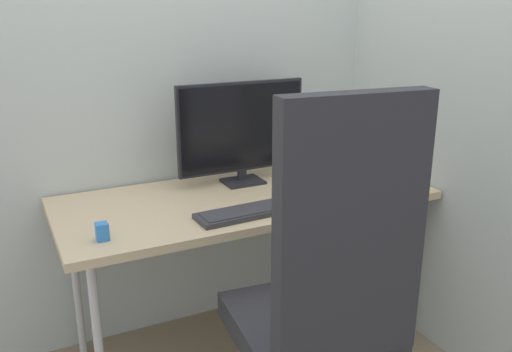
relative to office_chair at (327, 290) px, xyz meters
The scene contains 11 objects.
ground_plane 1.00m from the office_chair, 84.86° to the left, with size 8.00×8.00×0.00m, color gray.
wall_back 1.32m from the office_chair, 86.58° to the left, with size 3.37×0.04×2.80m, color #B7C1BC.
wall_side_right 1.23m from the office_chair, 28.17° to the left, with size 0.04×2.48×2.80m, color #B7C1BC.
desk 0.74m from the office_chair, 84.86° to the left, with size 1.57×0.68×0.74m.
office_chair is the anchor object (origin of this frame).
monitor 0.96m from the office_chair, 81.99° to the left, with size 0.60×0.14×0.46m.
keyboard 0.53m from the office_chair, 88.78° to the left, with size 0.48×0.15×0.02m.
mouse 0.73m from the office_chair, 55.02° to the left, with size 0.07×0.08×0.03m, color black.
pen_holder 1.11m from the office_chair, 53.94° to the left, with size 0.10×0.10×0.16m.
notebook 0.91m from the office_chair, 44.27° to the left, with size 0.15×0.20×0.02m, color black.
desk_clamp_accessory 0.79m from the office_chair, 137.31° to the left, with size 0.04×0.04×0.06m, color #337FD8.
Camera 1 is at (-0.92, -1.97, 1.52)m, focal length 38.05 mm.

